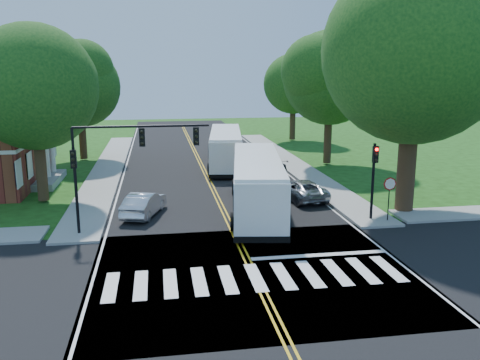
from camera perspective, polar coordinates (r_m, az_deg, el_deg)
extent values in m
plane|color=#1B3F0F|center=(22.41, 1.52, -10.40)|extent=(140.00, 140.00, 0.00)
cube|color=black|center=(39.45, -3.39, -0.32)|extent=(14.00, 96.00, 0.01)
cube|color=black|center=(22.40, 1.52, -10.38)|extent=(60.00, 12.00, 0.01)
cube|color=gold|center=(43.34, -3.94, 0.84)|extent=(0.36, 70.00, 0.01)
cube|color=silver|center=(43.25, -12.95, 0.53)|extent=(0.12, 70.00, 0.01)
cube|color=silver|center=(44.47, 4.81, 1.13)|extent=(0.12, 70.00, 0.01)
cube|color=silver|center=(21.95, 1.77, -10.86)|extent=(12.60, 3.00, 0.01)
cube|color=silver|center=(24.68, 8.90, -8.31)|extent=(6.60, 0.40, 0.01)
cube|color=gray|center=(46.30, -14.59, 1.29)|extent=(2.60, 40.00, 0.15)
cube|color=gray|center=(47.68, 5.69, 1.95)|extent=(2.60, 40.00, 0.15)
cylinder|color=#331D14|center=(32.45, 18.22, 1.96)|extent=(1.10, 1.10, 6.00)
sphere|color=#37681E|center=(31.99, 19.03, 13.50)|extent=(10.80, 10.80, 10.80)
cylinder|color=#331D14|center=(35.64, -21.46, 1.63)|extent=(0.70, 0.70, 4.80)
sphere|color=#37681E|center=(35.12, -22.11, 9.67)|extent=(8.00, 8.00, 8.00)
cylinder|color=#331D14|center=(51.17, -17.26, 4.74)|extent=(0.70, 0.70, 4.40)
sphere|color=#37681E|center=(50.80, -17.60, 9.97)|extent=(7.60, 7.60, 7.60)
cylinder|color=#331D14|center=(47.28, 9.83, 4.90)|extent=(0.70, 0.70, 5.00)
sphere|color=#37681E|center=(46.90, 10.07, 11.24)|extent=(8.40, 8.40, 8.40)
cylinder|color=#331D14|center=(62.80, 5.92, 6.56)|extent=(0.70, 0.70, 4.40)
sphere|color=#37681E|center=(62.50, 6.01, 10.70)|extent=(7.20, 7.20, 7.20)
cube|color=silver|center=(41.38, -21.20, 5.63)|extent=(1.40, 6.00, 0.45)
cube|color=gray|center=(42.02, -20.76, 0.01)|extent=(1.80, 6.00, 0.50)
cylinder|color=silver|center=(39.56, -21.57, 1.96)|extent=(0.50, 0.50, 4.20)
cylinder|color=silver|center=(41.68, -20.95, 2.50)|extent=(0.50, 0.50, 4.20)
cylinder|color=silver|center=(43.81, -20.40, 2.99)|extent=(0.50, 0.50, 4.20)
cylinder|color=black|center=(27.83, -17.92, -1.15)|extent=(0.16, 0.16, 4.60)
cube|color=black|center=(27.35, -18.20, 2.24)|extent=(0.30, 0.22, 0.95)
sphere|color=black|center=(27.16, -18.29, 2.81)|extent=(0.18, 0.18, 0.18)
cylinder|color=black|center=(26.95, -10.98, 5.93)|extent=(7.00, 0.12, 0.12)
cube|color=black|center=(26.87, -10.94, 4.73)|extent=(0.30, 0.22, 0.95)
cube|color=black|center=(26.93, -4.96, 4.93)|extent=(0.30, 0.22, 0.95)
cylinder|color=black|center=(30.07, 14.68, -0.16)|extent=(0.16, 0.16, 4.40)
cube|color=black|center=(29.64, 14.97, 2.80)|extent=(0.30, 0.22, 0.95)
sphere|color=#FF0A05|center=(29.47, 15.11, 3.33)|extent=(0.18, 0.18, 0.18)
cylinder|color=black|center=(30.21, 16.34, -2.35)|extent=(0.06, 0.06, 2.20)
cylinder|color=#A50A07|center=(29.95, 16.49, -0.42)|extent=(0.76, 0.04, 0.76)
cube|color=white|center=(31.22, 1.93, -0.52)|extent=(4.77, 13.15, 3.00)
cube|color=black|center=(31.10, 1.94, 0.46)|extent=(4.70, 12.27, 1.04)
cube|color=black|center=(37.49, 1.56, 2.27)|extent=(2.65, 0.52, 1.74)
cube|color=orange|center=(37.33, 1.57, 3.75)|extent=(1.85, 0.39, 0.35)
cube|color=black|center=(31.54, 1.92, -2.88)|extent=(4.84, 13.25, 0.33)
cube|color=white|center=(30.91, 1.96, 2.30)|extent=(4.65, 12.76, 0.24)
cylinder|color=black|center=(35.70, 3.94, -0.81)|extent=(0.51, 1.09, 1.05)
cylinder|color=black|center=(35.60, -0.62, -0.82)|extent=(0.51, 1.09, 1.05)
cylinder|color=black|center=(27.83, 5.15, -4.67)|extent=(0.51, 1.09, 1.05)
cylinder|color=black|center=(27.70, -0.71, -4.70)|extent=(0.51, 1.09, 1.05)
cube|color=white|center=(45.83, -1.63, 3.54)|extent=(4.26, 12.50, 2.86)
cube|color=black|center=(45.75, -1.63, 4.18)|extent=(4.22, 11.66, 0.99)
cube|color=black|center=(51.89, -1.64, 4.99)|extent=(2.53, 0.44, 1.66)
cube|color=orange|center=(51.78, -1.64, 6.01)|extent=(1.76, 0.34, 0.33)
cube|color=black|center=(46.04, -1.62, 1.98)|extent=(4.33, 12.60, 0.31)
cube|color=white|center=(45.62, -1.64, 5.38)|extent=(4.16, 12.13, 0.23)
cylinder|color=black|center=(50.02, -0.07, 3.01)|extent=(0.46, 1.03, 1.00)
cylinder|color=black|center=(50.02, -3.17, 2.99)|extent=(0.46, 1.03, 1.00)
cylinder|color=black|center=(42.36, 0.22, 1.29)|extent=(0.46, 1.03, 1.00)
cylinder|color=black|center=(42.36, -3.44, 1.26)|extent=(0.46, 1.03, 1.00)
imported|color=silver|center=(31.04, -10.75, -2.66)|extent=(2.78, 4.63, 1.44)
imported|color=#A5A7AC|center=(34.54, 6.82, -1.06)|extent=(3.07, 5.22, 1.36)
imported|color=black|center=(43.45, 2.97, 1.76)|extent=(3.16, 4.87, 1.31)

